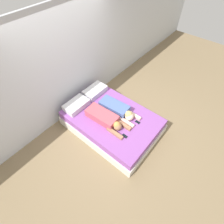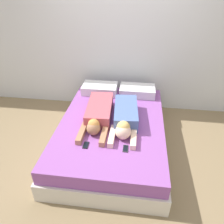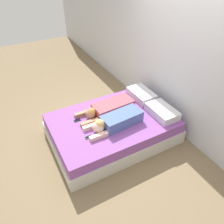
{
  "view_description": "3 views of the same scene",
  "coord_description": "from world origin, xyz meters",
  "px_view_note": "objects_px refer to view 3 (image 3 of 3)",
  "views": [
    {
      "loc": [
        -1.96,
        -1.64,
        3.58
      ],
      "look_at": [
        0.0,
        0.0,
        0.59
      ],
      "focal_mm": 28.0,
      "sensor_mm": 36.0,
      "label": 1
    },
    {
      "loc": [
        0.33,
        -2.51,
        2.21
      ],
      "look_at": [
        0.0,
        0.0,
        0.59
      ],
      "focal_mm": 35.0,
      "sensor_mm": 36.0,
      "label": 2
    },
    {
      "loc": [
        2.63,
        -1.43,
        2.85
      ],
      "look_at": [
        0.0,
        0.0,
        0.59
      ],
      "focal_mm": 35.0,
      "sensor_mm": 36.0,
      "label": 3
    }
  ],
  "objects_px": {
    "bed": "(112,128)",
    "person_left": "(108,108)",
    "person_right": "(116,121)",
    "cell_phone_right": "(88,137)",
    "pillow_head_right": "(162,112)",
    "cell_phone_left": "(77,120)",
    "pillow_head_left": "(141,94)"
  },
  "relations": [
    {
      "from": "pillow_head_left",
      "to": "cell_phone_left",
      "type": "height_order",
      "value": "pillow_head_left"
    },
    {
      "from": "bed",
      "to": "person_right",
      "type": "xyz_separation_m",
      "value": [
        0.19,
        -0.03,
        0.32
      ]
    },
    {
      "from": "pillow_head_left",
      "to": "person_left",
      "type": "height_order",
      "value": "person_left"
    },
    {
      "from": "person_right",
      "to": "cell_phone_left",
      "type": "height_order",
      "value": "person_right"
    },
    {
      "from": "bed",
      "to": "person_left",
      "type": "distance_m",
      "value": 0.37
    },
    {
      "from": "pillow_head_right",
      "to": "cell_phone_left",
      "type": "xyz_separation_m",
      "value": [
        -0.57,
        -1.4,
        -0.07
      ]
    },
    {
      "from": "person_right",
      "to": "cell_phone_left",
      "type": "xyz_separation_m",
      "value": [
        -0.43,
        -0.52,
        -0.09
      ]
    },
    {
      "from": "person_left",
      "to": "pillow_head_left",
      "type": "bearing_deg",
      "value": 98.87
    },
    {
      "from": "pillow_head_right",
      "to": "cell_phone_right",
      "type": "relative_size",
      "value": 4.84
    },
    {
      "from": "person_right",
      "to": "pillow_head_right",
      "type": "bearing_deg",
      "value": 81.03
    },
    {
      "from": "pillow_head_left",
      "to": "pillow_head_right",
      "type": "height_order",
      "value": "same"
    },
    {
      "from": "person_left",
      "to": "person_right",
      "type": "distance_m",
      "value": 0.39
    },
    {
      "from": "bed",
      "to": "pillow_head_left",
      "type": "height_order",
      "value": "pillow_head_left"
    },
    {
      "from": "bed",
      "to": "person_left",
      "type": "height_order",
      "value": "person_left"
    },
    {
      "from": "pillow_head_left",
      "to": "cell_phone_right",
      "type": "height_order",
      "value": "pillow_head_left"
    },
    {
      "from": "pillow_head_left",
      "to": "pillow_head_right",
      "type": "relative_size",
      "value": 1.0
    },
    {
      "from": "pillow_head_right",
      "to": "cell_phone_right",
      "type": "bearing_deg",
      "value": -93.62
    },
    {
      "from": "person_left",
      "to": "cell_phone_right",
      "type": "distance_m",
      "value": 0.73
    },
    {
      "from": "bed",
      "to": "person_right",
      "type": "bearing_deg",
      "value": -10.29
    },
    {
      "from": "person_left",
      "to": "bed",
      "type": "bearing_deg",
      "value": -8.49
    },
    {
      "from": "bed",
      "to": "cell_phone_left",
      "type": "height_order",
      "value": "cell_phone_left"
    },
    {
      "from": "pillow_head_left",
      "to": "cell_phone_left",
      "type": "bearing_deg",
      "value": -86.83
    },
    {
      "from": "bed",
      "to": "person_left",
      "type": "bearing_deg",
      "value": 171.51
    },
    {
      "from": "cell_phone_left",
      "to": "pillow_head_right",
      "type": "bearing_deg",
      "value": 67.8
    },
    {
      "from": "bed",
      "to": "cell_phone_right",
      "type": "relative_size",
      "value": 17.8
    },
    {
      "from": "bed",
      "to": "person_left",
      "type": "xyz_separation_m",
      "value": [
        -0.2,
        0.03,
        0.31
      ]
    },
    {
      "from": "cell_phone_right",
      "to": "person_right",
      "type": "bearing_deg",
      "value": 95.46
    },
    {
      "from": "bed",
      "to": "pillow_head_left",
      "type": "bearing_deg",
      "value": 111.05
    },
    {
      "from": "bed",
      "to": "pillow_head_right",
      "type": "relative_size",
      "value": 3.68
    },
    {
      "from": "pillow_head_left",
      "to": "person_right",
      "type": "bearing_deg",
      "value": -59.79
    },
    {
      "from": "bed",
      "to": "cell_phone_right",
      "type": "distance_m",
      "value": 0.64
    },
    {
      "from": "pillow_head_left",
      "to": "cell_phone_left",
      "type": "xyz_separation_m",
      "value": [
        0.08,
        -1.4,
        -0.07
      ]
    }
  ]
}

